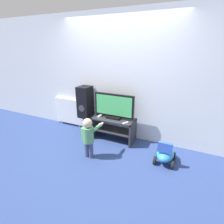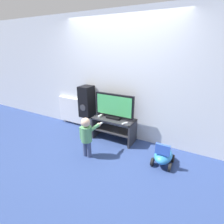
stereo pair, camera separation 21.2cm
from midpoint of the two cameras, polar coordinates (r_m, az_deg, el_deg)
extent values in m
plane|color=navy|center=(3.75, -2.45, -10.22)|extent=(16.00, 16.00, 0.00)
cube|color=silver|center=(3.72, 0.77, 10.95)|extent=(10.00, 0.06, 2.60)
cube|color=#2D2D33|center=(3.70, -1.11, -2.30)|extent=(0.91, 0.41, 0.03)
cube|color=#2D2D33|center=(3.81, -1.08, -5.90)|extent=(0.87, 0.37, 0.02)
cube|color=#2D2D33|center=(3.99, -6.73, -4.35)|extent=(0.04, 0.41, 0.50)
cube|color=#2D2D33|center=(3.64, 5.13, -6.82)|extent=(0.04, 0.41, 0.50)
cube|color=black|center=(3.70, -0.97, -1.69)|extent=(0.30, 0.20, 0.04)
cube|color=black|center=(3.61, -0.99, 2.17)|extent=(0.86, 0.05, 0.49)
cube|color=#4CBF66|center=(3.59, -1.19, 2.05)|extent=(0.79, 0.01, 0.42)
cube|color=white|center=(3.79, -5.40, -1.22)|extent=(0.04, 0.19, 0.04)
cube|color=#3F8CE5|center=(3.72, -6.15, -1.72)|extent=(0.02, 0.00, 0.01)
cube|color=white|center=(3.45, 2.66, -3.61)|extent=(0.09, 0.13, 0.02)
cylinder|color=#337FD8|center=(3.44, 2.66, -3.42)|extent=(0.01, 0.01, 0.00)
cylinder|color=#3F4C72|center=(3.33, -10.05, -11.79)|extent=(0.08, 0.08, 0.32)
cylinder|color=#3F4C72|center=(3.28, -8.76, -12.18)|extent=(0.08, 0.08, 0.32)
cylinder|color=#599E66|center=(3.15, -9.73, -7.35)|extent=(0.20, 0.20, 0.29)
sphere|color=beige|center=(3.05, -9.98, -3.60)|extent=(0.17, 0.17, 0.17)
cylinder|color=#599E66|center=(3.22, -11.39, -7.10)|extent=(0.06, 0.06, 0.24)
cylinder|color=#599E66|center=(3.14, -6.89, -5.12)|extent=(0.06, 0.24, 0.06)
sphere|color=beige|center=(3.23, -5.77, -4.29)|extent=(0.07, 0.07, 0.07)
cube|color=white|center=(3.26, -5.41, -4.03)|extent=(0.03, 0.13, 0.02)
cylinder|color=black|center=(4.31, -9.64, -6.07)|extent=(0.24, 0.24, 0.02)
cylinder|color=black|center=(4.23, -9.78, -3.85)|extent=(0.05, 0.05, 0.39)
cube|color=black|center=(4.04, -10.25, 3.26)|extent=(0.27, 0.31, 0.71)
cylinder|color=#38383D|center=(3.95, -11.47, 1.14)|extent=(0.15, 0.01, 0.15)
ellipsoid|color=#338CD1|center=(3.24, 15.17, -12.93)|extent=(0.29, 0.48, 0.20)
cube|color=blue|center=(3.03, 15.03, -11.24)|extent=(0.23, 0.05, 0.18)
cylinder|color=black|center=(3.43, 12.98, -12.73)|extent=(0.04, 0.14, 0.14)
cylinder|color=black|center=(3.40, 17.94, -13.60)|extent=(0.04, 0.14, 0.14)
cylinder|color=black|center=(3.21, 11.89, -15.17)|extent=(0.04, 0.14, 0.14)
cylinder|color=black|center=(3.18, 17.23, -16.15)|extent=(0.04, 0.14, 0.14)
cube|color=white|center=(4.59, -14.92, 0.28)|extent=(0.82, 0.08, 0.64)
cube|color=silver|center=(4.90, -17.13, -3.10)|extent=(0.03, 0.05, 0.06)
cube|color=silver|center=(4.56, -11.73, -4.40)|extent=(0.03, 0.05, 0.06)
camera|label=1|loc=(0.11, -91.71, -0.64)|focal=28.00mm
camera|label=2|loc=(0.11, 88.29, 0.64)|focal=28.00mm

